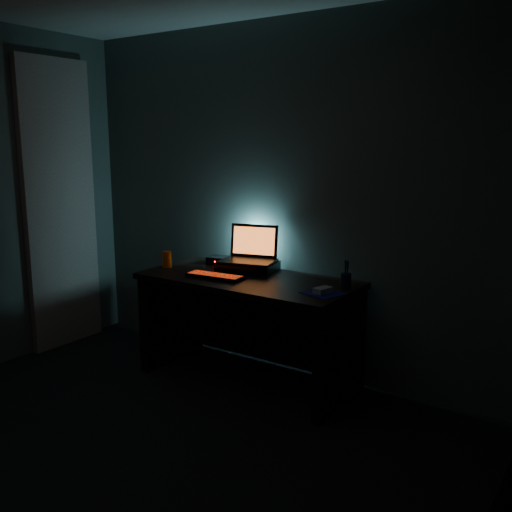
% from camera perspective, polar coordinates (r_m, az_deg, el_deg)
% --- Properties ---
extents(room, '(3.50, 4.00, 2.50)m').
position_cam_1_polar(room, '(2.66, -21.22, 1.65)').
color(room, black).
rests_on(room, ground).
extents(desk, '(1.50, 0.70, 0.75)m').
position_cam_1_polar(desk, '(4.01, -0.36, -5.59)').
color(desk, black).
rests_on(desk, ground).
extents(curtain, '(0.06, 0.65, 2.30)m').
position_cam_1_polar(curtain, '(4.88, -19.00, 4.75)').
color(curtain, '#BFAF99').
rests_on(curtain, ground).
extents(riser, '(0.46, 0.39, 0.06)m').
position_cam_1_polar(riser, '(4.09, -0.81, -1.06)').
color(riser, black).
rests_on(riser, desk).
extents(laptop, '(0.43, 0.36, 0.26)m').
position_cam_1_polar(laptop, '(4.12, -0.56, 0.31)').
color(laptop, black).
rests_on(laptop, riser).
extents(keyboard, '(0.41, 0.16, 0.03)m').
position_cam_1_polar(keyboard, '(3.89, -4.13, -2.02)').
color(keyboard, black).
rests_on(keyboard, desk).
extents(mousepad, '(0.26, 0.25, 0.00)m').
position_cam_1_polar(mousepad, '(3.52, 6.71, -3.71)').
color(mousepad, navy).
rests_on(mousepad, desk).
extents(mouse, '(0.10, 0.13, 0.03)m').
position_cam_1_polar(mouse, '(3.51, 6.72, -3.41)').
color(mouse, '#9D9DA3').
rests_on(mouse, mousepad).
extents(pen_cup, '(0.08, 0.08, 0.10)m').
position_cam_1_polar(pen_cup, '(3.65, 8.97, -2.49)').
color(pen_cup, black).
rests_on(pen_cup, desk).
extents(juice_glass, '(0.07, 0.07, 0.12)m').
position_cam_1_polar(juice_glass, '(4.25, -8.90, -0.32)').
color(juice_glass, '#FA5F0D').
rests_on(juice_glass, desk).
extents(router, '(0.18, 0.15, 0.05)m').
position_cam_1_polar(router, '(4.34, -3.72, -0.41)').
color(router, black).
rests_on(router, desk).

